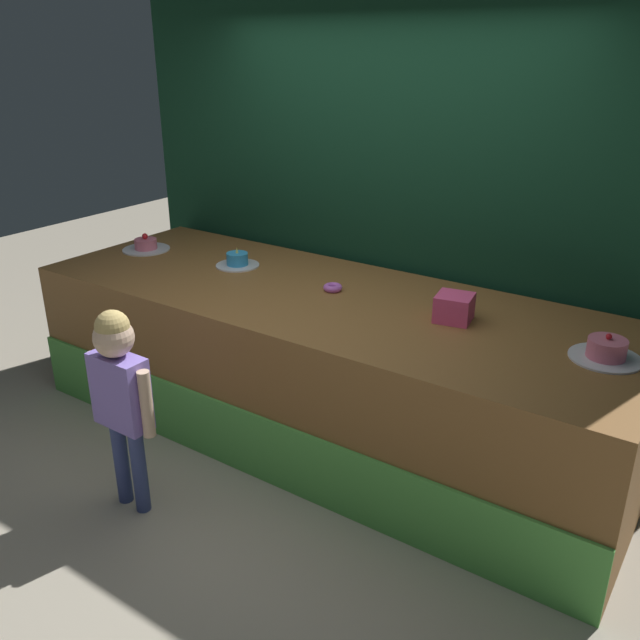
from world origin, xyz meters
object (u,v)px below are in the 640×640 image
(pink_box, at_px, (454,308))
(cake_center, at_px, (237,261))
(child_figure, at_px, (120,385))
(cake_right, at_px, (606,351))
(cake_left, at_px, (146,246))
(donut, at_px, (333,288))

(pink_box, distance_m, cake_center, 1.60)
(child_figure, relative_size, cake_right, 3.32)
(cake_left, bearing_deg, cake_center, 6.44)
(cake_center, bearing_deg, cake_right, -2.20)
(donut, relative_size, cake_right, 0.34)
(cake_left, height_order, cake_right, cake_right)
(child_figure, height_order, pink_box, child_figure)
(pink_box, distance_m, cake_right, 0.80)
(child_figure, bearing_deg, pink_box, 47.46)
(child_figure, relative_size, cake_left, 3.33)
(cake_right, bearing_deg, donut, 178.13)
(cake_center, height_order, cake_right, same)
(cake_center, relative_size, cake_right, 0.86)
(cake_left, distance_m, cake_right, 3.20)
(cake_left, xyz_separation_m, cake_right, (3.20, -0.00, 0.01))
(pink_box, relative_size, cake_right, 0.56)
(pink_box, bearing_deg, child_figure, -132.54)
(donut, height_order, cake_right, cake_right)
(cake_left, relative_size, cake_right, 1.00)
(cake_center, bearing_deg, cake_left, -173.56)
(donut, bearing_deg, pink_box, -1.29)
(donut, bearing_deg, cake_left, -178.20)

